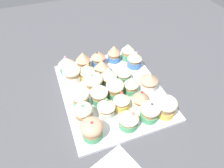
{
  "coord_description": "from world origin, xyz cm",
  "views": [
    {
      "loc": [
        48.03,
        -18.03,
        55.39
      ],
      "look_at": [
        0.0,
        0.0,
        4.2
      ],
      "focal_mm": 32.48,
      "sensor_mm": 36.0,
      "label": 1
    }
  ],
  "objects_px": {
    "cupcake_7": "(93,82)",
    "cupcake_19": "(141,98)",
    "cupcake_9": "(106,107)",
    "cupcake_23": "(149,81)",
    "cupcake_0": "(66,64)",
    "cupcake_3": "(84,113)",
    "cupcake_17": "(124,74)",
    "cupcake_12": "(108,76)",
    "cupcake_10": "(98,58)",
    "cupcake_11": "(102,68)",
    "cupcake_16": "(114,53)",
    "cupcake_21": "(128,51)",
    "cupcake_14": "(122,101)",
    "cupcake_15": "(129,119)",
    "cupcake_2": "(81,98)",
    "baking_tray": "(112,91)",
    "cupcake_24": "(166,106)",
    "cupcake_13": "(116,88)",
    "cupcake_5": "(83,60)",
    "cupcake_22": "(135,59)",
    "cupcake_6": "(87,71)",
    "cupcake_20": "(150,111)",
    "cupcake_8": "(99,95)",
    "cupcake_18": "(131,85)",
    "cupcake_1": "(72,73)",
    "cupcake_4": "(92,129)"
  },
  "relations": [
    {
      "from": "cupcake_16",
      "to": "cupcake_6",
      "type": "bearing_deg",
      "value": -63.56
    },
    {
      "from": "cupcake_6",
      "to": "cupcake_17",
      "type": "height_order",
      "value": "cupcake_6"
    },
    {
      "from": "cupcake_0",
      "to": "cupcake_16",
      "type": "relative_size",
      "value": 0.99
    },
    {
      "from": "cupcake_4",
      "to": "cupcake_8",
      "type": "distance_m",
      "value": 0.14
    },
    {
      "from": "cupcake_20",
      "to": "cupcake_12",
      "type": "bearing_deg",
      "value": -160.11
    },
    {
      "from": "cupcake_16",
      "to": "cupcake_24",
      "type": "distance_m",
      "value": 0.33
    },
    {
      "from": "cupcake_9",
      "to": "cupcake_17",
      "type": "bearing_deg",
      "value": 138.44
    },
    {
      "from": "cupcake_21",
      "to": "cupcake_0",
      "type": "bearing_deg",
      "value": -92.08
    },
    {
      "from": "baking_tray",
      "to": "cupcake_16",
      "type": "height_order",
      "value": "cupcake_16"
    },
    {
      "from": "cupcake_2",
      "to": "cupcake_9",
      "type": "bearing_deg",
      "value": 45.78
    },
    {
      "from": "baking_tray",
      "to": "cupcake_4",
      "type": "xyz_separation_m",
      "value": [
        0.16,
        -0.12,
        0.04
      ]
    },
    {
      "from": "cupcake_6",
      "to": "cupcake_0",
      "type": "bearing_deg",
      "value": -136.3
    },
    {
      "from": "cupcake_24",
      "to": "cupcake_7",
      "type": "bearing_deg",
      "value": -135.92
    },
    {
      "from": "cupcake_9",
      "to": "cupcake_5",
      "type": "bearing_deg",
      "value": -178.29
    },
    {
      "from": "cupcake_2",
      "to": "cupcake_23",
      "type": "xyz_separation_m",
      "value": [
        0.0,
        0.25,
        -0.0
      ]
    },
    {
      "from": "cupcake_13",
      "to": "cupcake_5",
      "type": "bearing_deg",
      "value": -159.78
    },
    {
      "from": "baking_tray",
      "to": "cupcake_12",
      "type": "xyz_separation_m",
      "value": [
        -0.04,
        -0.0,
        0.05
      ]
    },
    {
      "from": "cupcake_17",
      "to": "cupcake_20",
      "type": "relative_size",
      "value": 0.98
    },
    {
      "from": "cupcake_10",
      "to": "cupcake_1",
      "type": "bearing_deg",
      "value": -64.46
    },
    {
      "from": "cupcake_8",
      "to": "cupcake_18",
      "type": "distance_m",
      "value": 0.12
    },
    {
      "from": "cupcake_11",
      "to": "cupcake_21",
      "type": "distance_m",
      "value": 0.15
    },
    {
      "from": "cupcake_4",
      "to": "cupcake_11",
      "type": "height_order",
      "value": "cupcake_11"
    },
    {
      "from": "cupcake_5",
      "to": "cupcake_11",
      "type": "xyz_separation_m",
      "value": [
        0.06,
        0.06,
        -0.01
      ]
    },
    {
      "from": "cupcake_17",
      "to": "cupcake_18",
      "type": "xyz_separation_m",
      "value": [
        0.07,
        -0.0,
        0.0
      ]
    },
    {
      "from": "cupcake_6",
      "to": "cupcake_20",
      "type": "relative_size",
      "value": 1.02
    },
    {
      "from": "cupcake_7",
      "to": "cupcake_24",
      "type": "distance_m",
      "value": 0.26
    },
    {
      "from": "cupcake_17",
      "to": "cupcake_20",
      "type": "distance_m",
      "value": 0.19
    },
    {
      "from": "cupcake_3",
      "to": "cupcake_7",
      "type": "bearing_deg",
      "value": 150.43
    },
    {
      "from": "cupcake_7",
      "to": "cupcake_19",
      "type": "xyz_separation_m",
      "value": [
        0.13,
        0.12,
        0.0
      ]
    },
    {
      "from": "cupcake_11",
      "to": "cupcake_22",
      "type": "height_order",
      "value": "cupcake_22"
    },
    {
      "from": "cupcake_12",
      "to": "cupcake_16",
      "type": "relative_size",
      "value": 1.02
    },
    {
      "from": "cupcake_17",
      "to": "cupcake_12",
      "type": "bearing_deg",
      "value": -92.42
    },
    {
      "from": "cupcake_2",
      "to": "cupcake_6",
      "type": "bearing_deg",
      "value": 155.58
    },
    {
      "from": "cupcake_9",
      "to": "cupcake_23",
      "type": "bearing_deg",
      "value": 108.15
    },
    {
      "from": "cupcake_1",
      "to": "cupcake_14",
      "type": "height_order",
      "value": "cupcake_14"
    },
    {
      "from": "cupcake_2",
      "to": "cupcake_22",
      "type": "xyz_separation_m",
      "value": [
        -0.13,
        0.26,
        0.0
      ]
    },
    {
      "from": "cupcake_3",
      "to": "cupcake_24",
      "type": "relative_size",
      "value": 1.02
    },
    {
      "from": "cupcake_14",
      "to": "cupcake_15",
      "type": "bearing_deg",
      "value": -5.19
    },
    {
      "from": "cupcake_0",
      "to": "cupcake_3",
      "type": "height_order",
      "value": "cupcake_3"
    },
    {
      "from": "cupcake_10",
      "to": "cupcake_11",
      "type": "height_order",
      "value": "cupcake_11"
    },
    {
      "from": "cupcake_1",
      "to": "cupcake_2",
      "type": "distance_m",
      "value": 0.13
    },
    {
      "from": "baking_tray",
      "to": "cupcake_3",
      "type": "bearing_deg",
      "value": -54.21
    },
    {
      "from": "cupcake_7",
      "to": "cupcake_23",
      "type": "xyz_separation_m",
      "value": [
        0.06,
        0.19,
        -0.0
      ]
    },
    {
      "from": "cupcake_5",
      "to": "cupcake_9",
      "type": "relative_size",
      "value": 1.05
    },
    {
      "from": "cupcake_0",
      "to": "cupcake_2",
      "type": "height_order",
      "value": "cupcake_0"
    },
    {
      "from": "cupcake_9",
      "to": "cupcake_17",
      "type": "distance_m",
      "value": 0.18
    },
    {
      "from": "cupcake_7",
      "to": "cupcake_22",
      "type": "distance_m",
      "value": 0.21
    },
    {
      "from": "cupcake_0",
      "to": "cupcake_23",
      "type": "distance_m",
      "value": 0.33
    },
    {
      "from": "cupcake_1",
      "to": "cupcake_17",
      "type": "height_order",
      "value": "cupcake_1"
    },
    {
      "from": "cupcake_19",
      "to": "cupcake_24",
      "type": "xyz_separation_m",
      "value": [
        0.06,
        0.06,
        0.0
      ]
    }
  ]
}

